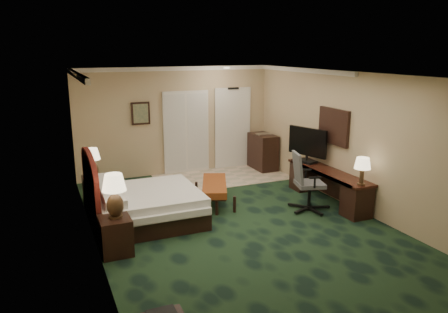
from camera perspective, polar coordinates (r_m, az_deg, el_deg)
name	(u,v)px	position (r m, az deg, el deg)	size (l,w,h in m)	color
floor	(238,224)	(8.08, 1.85, -8.84)	(5.00, 7.50, 0.00)	black
ceiling	(239,75)	(7.47, 2.02, 10.64)	(5.00, 7.50, 0.00)	white
wall_back	(176,121)	(11.11, -6.28, 4.63)	(5.00, 0.00, 2.70)	tan
wall_front	(399,233)	(4.71, 21.85, -9.30)	(5.00, 0.00, 2.70)	tan
wall_left	(91,167)	(7.01, -16.93, -1.37)	(0.00, 7.50, 2.70)	tan
wall_right	(353,141)	(8.99, 16.55, 1.94)	(0.00, 7.50, 2.70)	tan
crown_molding	(239,78)	(7.47, 2.02, 10.26)	(5.00, 7.50, 0.10)	white
tile_patch	(222,177)	(10.93, -0.27, -2.68)	(3.20, 1.70, 0.01)	#BAAE94
headboard	(91,188)	(8.16, -17.00, -4.02)	(0.12, 2.00, 1.40)	#481710
entry_door	(232,129)	(11.67, 1.11, 3.66)	(1.02, 0.06, 2.18)	white
closet_doors	(186,132)	(11.20, -4.96, 3.18)	(1.20, 0.06, 2.10)	silver
wall_art	(141,113)	(10.81, -10.84, 5.55)	(0.45, 0.06, 0.55)	#465C4D
wall_mirror	(334,126)	(9.39, 14.13, 3.83)	(0.05, 0.95, 0.75)	white
bed	(148,206)	(8.22, -9.89, -6.45)	(1.85, 1.72, 0.59)	white
nightstand_near	(116,235)	(7.11, -13.98, -9.98)	(0.47, 0.54, 0.59)	black
nightstand_far	(95,190)	(9.40, -16.48, -4.27)	(0.46, 0.52, 0.57)	black
lamp_near	(115,196)	(6.90, -14.09, -5.02)	(0.37, 0.37, 0.70)	#331F14
lamp_far	(93,163)	(9.21, -16.80, -0.82)	(0.32, 0.32, 0.61)	#331F14
bed_bench	(214,193)	(9.01, -1.25, -4.82)	(0.48, 1.37, 0.46)	brown
desk	(328,186)	(9.36, 13.37, -3.80)	(0.50, 2.34, 0.67)	black
tv	(307,145)	(9.75, 10.82, 1.46)	(0.08, 1.00, 0.78)	black
desk_lamp	(362,171)	(8.41, 17.59, -1.82)	(0.30, 0.30, 0.53)	#331F14
desk_chair	(310,181)	(8.74, 11.16, -3.21)	(0.69, 0.64, 1.18)	#505159
minibar	(263,152)	(11.61, 5.10, 0.62)	(0.49, 0.89, 0.93)	black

